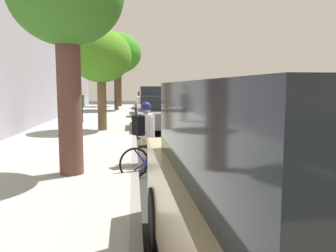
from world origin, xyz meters
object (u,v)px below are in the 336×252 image
object	(u,v)px
parked_suv_tan_far	(290,207)
street_tree_far_end	(101,57)
parked_sedan_grey_mid	(158,114)
cyclist_with_backpack	(145,130)
pedestrian_on_phone	(81,105)
parked_pickup_white_second	(153,103)
bicycle_at_curb	(156,160)
street_tree_near_cyclist	(119,60)
parked_sedan_dark_blue_nearest	(148,101)
street_tree_mid_block	(116,53)

from	to	relation	value
parked_suv_tan_far	street_tree_far_end	world-z (taller)	street_tree_far_end
parked_sedan_grey_mid	cyclist_with_backpack	size ratio (longest dim) A/B	2.75
pedestrian_on_phone	parked_pickup_white_second	bearing A→B (deg)	-130.84
parked_sedan_grey_mid	parked_suv_tan_far	size ratio (longest dim) A/B	0.93
parked_pickup_white_second	parked_suv_tan_far	size ratio (longest dim) A/B	1.13
parked_sedan_grey_mid	bicycle_at_curb	size ratio (longest dim) A/B	2.75
parked_suv_tan_far	street_tree_near_cyclist	world-z (taller)	street_tree_near_cyclist
parked_sedan_grey_mid	cyclist_with_backpack	bearing A→B (deg)	83.71
parked_sedan_dark_blue_nearest	street_tree_near_cyclist	world-z (taller)	street_tree_near_cyclist
parked_sedan_grey_mid	bicycle_at_curb	world-z (taller)	parked_sedan_grey_mid
parked_sedan_grey_mid	parked_suv_tan_far	bearing A→B (deg)	90.67
parked_pickup_white_second	street_tree_mid_block	world-z (taller)	street_tree_mid_block
bicycle_at_curb	parked_sedan_grey_mid	bearing A→B (deg)	-94.29
cyclist_with_backpack	street_tree_mid_block	xyz separation A→B (m)	(1.53, -18.23, 3.41)
parked_sedan_dark_blue_nearest	pedestrian_on_phone	size ratio (longest dim) A/B	2.85
parked_suv_tan_far	bicycle_at_curb	bearing A→B (deg)	-81.48
parked_sedan_dark_blue_nearest	cyclist_with_backpack	bearing A→B (deg)	87.39
street_tree_mid_block	pedestrian_on_phone	bearing A→B (deg)	81.57
street_tree_far_end	pedestrian_on_phone	size ratio (longest dim) A/B	2.57
cyclist_with_backpack	pedestrian_on_phone	size ratio (longest dim) A/B	1.01
parked_pickup_white_second	bicycle_at_curb	world-z (taller)	parked_pickup_white_second
street_tree_mid_block	street_tree_far_end	xyz separation A→B (m)	(0.00, 11.88, -1.25)
street_tree_near_cyclist	street_tree_mid_block	world-z (taller)	street_tree_mid_block
parked_sedan_dark_blue_nearest	street_tree_near_cyclist	xyz separation A→B (m)	(2.48, -2.67, 3.50)
parked_sedan_grey_mid	parked_suv_tan_far	distance (m)	12.53
parked_pickup_white_second	pedestrian_on_phone	bearing A→B (deg)	49.16
cyclist_with_backpack	street_tree_far_end	world-z (taller)	street_tree_far_end
street_tree_mid_block	parked_pickup_white_second	bearing A→B (deg)	119.31
parked_pickup_white_second	parked_sedan_grey_mid	distance (m)	6.51
parked_sedan_grey_mid	parked_pickup_white_second	bearing A→B (deg)	-91.56
street_tree_mid_block	street_tree_far_end	size ratio (longest dim) A/B	1.42
street_tree_mid_block	parked_suv_tan_far	bearing A→B (deg)	96.02
street_tree_mid_block	street_tree_near_cyclist	bearing A→B (deg)	-90.00
parked_pickup_white_second	pedestrian_on_phone	world-z (taller)	parked_pickup_white_second
street_tree_far_end	parked_sedan_grey_mid	bearing A→B (deg)	-158.76
parked_sedan_dark_blue_nearest	street_tree_far_end	world-z (taller)	street_tree_far_end
street_tree_near_cyclist	parked_suv_tan_far	bearing A→B (deg)	94.93
parked_sedan_dark_blue_nearest	pedestrian_on_phone	world-z (taller)	pedestrian_on_phone
street_tree_far_end	parked_sedan_dark_blue_nearest	bearing A→B (deg)	-99.74
parked_pickup_white_second	pedestrian_on_phone	size ratio (longest dim) A/B	3.39
parked_suv_tan_far	street_tree_mid_block	bearing A→B (deg)	-83.98
parked_sedan_grey_mid	street_tree_far_end	bearing A→B (deg)	21.24
parked_sedan_dark_blue_nearest	parked_pickup_white_second	distance (m)	7.02
bicycle_at_curb	street_tree_far_end	world-z (taller)	street_tree_far_end
parked_pickup_white_second	street_tree_mid_block	xyz separation A→B (m)	(2.51, -4.46, 3.48)
pedestrian_on_phone	parked_suv_tan_far	bearing A→B (deg)	104.56
parked_sedan_dark_blue_nearest	street_tree_mid_block	xyz separation A→B (m)	(2.48, 2.55, 3.62)
parked_suv_tan_far	bicycle_at_curb	world-z (taller)	parked_suv_tan_far
cyclist_with_backpack	street_tree_near_cyclist	world-z (taller)	street_tree_near_cyclist
bicycle_at_curb	street_tree_mid_block	bearing A→B (deg)	-84.64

